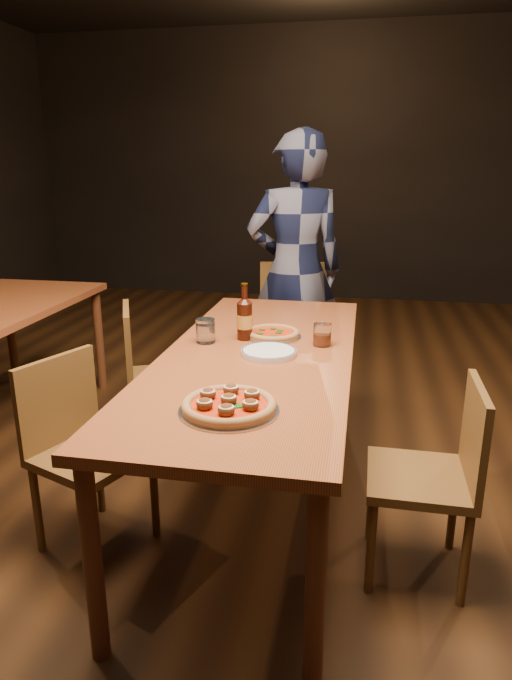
% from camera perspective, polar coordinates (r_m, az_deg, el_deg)
% --- Properties ---
extents(ground, '(9.00, 9.00, 0.00)m').
position_cam_1_polar(ground, '(2.77, 0.20, -16.14)').
color(ground, black).
extents(room_shell, '(9.00, 9.00, 9.00)m').
position_cam_1_polar(room_shell, '(2.34, 0.25, 25.41)').
color(room_shell, black).
rests_on(room_shell, ground).
extents(table_main, '(0.80, 2.00, 0.75)m').
position_cam_1_polar(table_main, '(2.46, 0.22, -2.82)').
color(table_main, brown).
rests_on(table_main, ground).
extents(chair_main_nw, '(0.50, 0.50, 0.83)m').
position_cam_1_polar(chair_main_nw, '(2.41, -16.09, -10.91)').
color(chair_main_nw, '#553516').
rests_on(chair_main_nw, ground).
extents(chair_main_sw, '(0.53, 0.53, 0.87)m').
position_cam_1_polar(chair_main_sw, '(3.07, -8.95, -3.78)').
color(chair_main_sw, '#553516').
rests_on(chair_main_sw, ground).
extents(chair_main_e, '(0.39, 0.39, 0.82)m').
position_cam_1_polar(chair_main_e, '(2.26, 16.07, -13.03)').
color(chair_main_e, '#553516').
rests_on(chair_main_e, ground).
extents(chair_end, '(0.50, 0.50, 0.95)m').
position_cam_1_polar(chair_end, '(3.71, 3.74, 0.69)').
color(chair_end, '#553516').
rests_on(chair_end, ground).
extents(pizza_meatball, '(0.33, 0.33, 0.06)m').
position_cam_1_polar(pizza_meatball, '(1.86, -2.74, -6.51)').
color(pizza_meatball, '#B7B7BF').
rests_on(pizza_meatball, table_main).
extents(pizza_margherita, '(0.26, 0.26, 0.03)m').
position_cam_1_polar(pizza_margherita, '(2.66, 1.71, 0.66)').
color(pizza_margherita, '#B7B7BF').
rests_on(pizza_margherita, table_main).
extents(plate_stack, '(0.23, 0.23, 0.02)m').
position_cam_1_polar(plate_stack, '(2.40, 1.29, -1.25)').
color(plate_stack, white).
rests_on(plate_stack, table_main).
extents(beer_bottle, '(0.07, 0.07, 0.26)m').
position_cam_1_polar(beer_bottle, '(2.60, -1.15, 2.03)').
color(beer_bottle, black).
rests_on(beer_bottle, table_main).
extents(water_glass, '(0.09, 0.09, 0.11)m').
position_cam_1_polar(water_glass, '(2.57, -5.08, 0.93)').
color(water_glass, white).
rests_on(water_glass, table_main).
extents(amber_glass, '(0.08, 0.08, 0.10)m').
position_cam_1_polar(amber_glass, '(2.54, 6.66, 0.55)').
color(amber_glass, '#8D3510').
rests_on(amber_glass, table_main).
extents(diner, '(0.74, 0.60, 1.74)m').
position_cam_1_polar(diner, '(3.68, 3.97, 6.88)').
color(diner, black).
rests_on(diner, ground).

